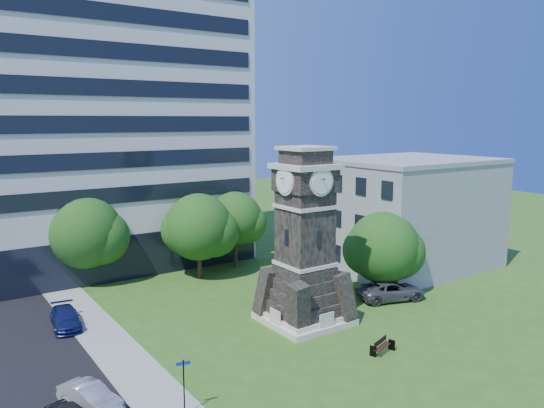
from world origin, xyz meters
TOP-DOWN VIEW (x-y plane):
  - ground at (0.00, 0.00)m, footprint 160.00×160.00m
  - sidewalk at (-9.50, 5.00)m, footprint 3.00×70.00m
  - clock_tower at (3.00, 2.00)m, footprint 5.40×5.40m
  - office_tall at (-3.20, 25.84)m, footprint 26.20×15.11m
  - office_low at (19.97, 8.00)m, footprint 15.20×12.20m
  - car_street_mid at (-12.61, -1.11)m, footprint 2.53×3.92m
  - car_street_north at (-11.07, 10.33)m, footprint 2.25×4.49m
  - car_east_lot at (11.41, 1.74)m, footprint 5.85×3.99m
  - park_bench at (3.76, -4.71)m, footprint 1.69×0.45m
  - street_sign at (-9.08, -4.34)m, footprint 0.68×0.07m
  - tree_nw at (-7.12, 19.26)m, footprint 6.91×6.28m
  - tree_nc at (1.66, 15.36)m, footprint 6.50×5.91m
  - tree_ne at (6.11, 16.64)m, footprint 5.59×5.08m
  - tree_east at (11.93, 3.16)m, footprint 6.33×5.76m

SIDE VIEW (x-z plane):
  - ground at x=0.00m, z-range 0.00..0.00m
  - sidewalk at x=-9.50m, z-range 0.00..0.06m
  - park_bench at x=3.76m, z-range 0.03..0.90m
  - car_street_mid at x=-12.61m, z-range 0.00..1.22m
  - car_street_north at x=-11.07m, z-range 0.00..1.25m
  - car_east_lot at x=11.41m, z-range 0.00..1.49m
  - street_sign at x=-9.08m, z-range 0.36..3.20m
  - tree_east at x=11.93m, z-range 0.34..7.07m
  - tree_nw at x=-7.12m, z-range 0.54..8.27m
  - tree_nc at x=1.66m, z-range 0.67..8.28m
  - tree_ne at x=6.11m, z-range 0.91..8.21m
  - office_low at x=19.97m, z-range 0.01..10.41m
  - clock_tower at x=3.00m, z-range -0.83..11.39m
  - office_tall at x=-3.20m, z-range -0.08..28.52m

